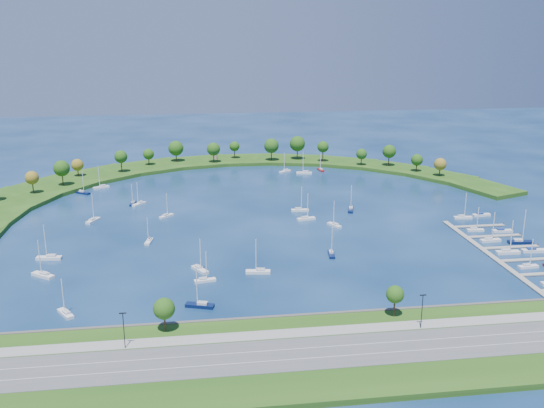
{
  "coord_description": "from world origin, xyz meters",
  "views": [
    {
      "loc": [
        -31.39,
        -258.91,
        81.13
      ],
      "look_at": [
        5.0,
        5.0,
        4.0
      ],
      "focal_mm": 39.93,
      "sensor_mm": 36.0,
      "label": 1
    }
  ],
  "objects": [
    {
      "name": "moored_boat_3",
      "position": [
        28.75,
        -18.89,
        0.88
      ],
      "size": [
        5.23,
        7.71,
        11.1
      ],
      "rotation": [
        0.0,
        0.0,
        2.03
      ],
      "color": "white",
      "rests_on": "ground"
    },
    {
      "name": "docked_boat_2",
      "position": [
        85.54,
        -74.22,
        0.87
      ],
      "size": [
        7.49,
        2.63,
        10.8
      ],
      "rotation": [
        0.0,
        0.0,
        0.08
      ],
      "color": "white",
      "rests_on": "ground"
    },
    {
      "name": "moored_boat_20",
      "position": [
        18.31,
        -8.49,
        0.91
      ],
      "size": [
        8.53,
        3.91,
        12.11
      ],
      "rotation": [
        0.0,
        0.0,
        6.49
      ],
      "color": "white",
      "rests_on": "ground"
    },
    {
      "name": "moored_boat_18",
      "position": [
        41.58,
        2.25,
        0.92
      ],
      "size": [
        4.76,
        8.78,
        12.43
      ],
      "rotation": [
        0.0,
        0.0,
        4.41
      ],
      "color": "#09163E",
      "rests_on": "ground"
    },
    {
      "name": "harbor_tower",
      "position": [
        -15.41,
        117.65,
        4.29
      ],
      "size": [
        2.6,
        2.6,
        4.48
      ],
      "color": "gray",
      "rests_on": "breakwater"
    },
    {
      "name": "ground",
      "position": [
        0.0,
        0.0,
        0.0
      ],
      "size": [
        700.0,
        700.0,
        0.0
      ],
      "primitive_type": "plane",
      "color": "#072344",
      "rests_on": "ground"
    },
    {
      "name": "moored_boat_21",
      "position": [
        34.27,
        78.95,
        0.94
      ],
      "size": [
        9.34,
        4.28,
        13.25
      ],
      "rotation": [
        0.0,
        0.0,
        2.94
      ],
      "color": "white",
      "rests_on": "ground"
    },
    {
      "name": "moored_boat_1",
      "position": [
        -59.57,
        26.94,
        0.86
      ],
      "size": [
        3.02,
        7.26,
        10.35
      ],
      "rotation": [
        0.0,
        0.0,
        4.56
      ],
      "color": "#09163E",
      "rests_on": "ground"
    },
    {
      "name": "moored_boat_9",
      "position": [
        -82.59,
        -59.22,
        0.94
      ],
      "size": [
        8.69,
        7.32,
        13.15
      ],
      "rotation": [
        0.0,
        0.0,
        2.51
      ],
      "color": "white",
      "rests_on": "ground"
    },
    {
      "name": "docked_boat_9",
      "position": [
        95.98,
        -36.04,
        0.62
      ],
      "size": [
        8.43,
        2.86,
        1.69
      ],
      "rotation": [
        0.0,
        0.0,
        -0.07
      ],
      "color": "white",
      "rests_on": "ground"
    },
    {
      "name": "moored_boat_11",
      "position": [
        -43.0,
        4.25,
        0.87
      ],
      "size": [
        6.73,
        6.57,
        10.81
      ],
      "rotation": [
        0.0,
        0.0,
        0.76
      ],
      "color": "white",
      "rests_on": "ground"
    },
    {
      "name": "moored_boat_10",
      "position": [
        -28.13,
        -70.87,
        0.87
      ],
      "size": [
        7.47,
        3.29,
        10.62
      ],
      "rotation": [
        0.0,
        0.0,
        0.18
      ],
      "color": "white",
      "rests_on": "ground"
    },
    {
      "name": "docked_boat_5",
      "position": [
        95.97,
        -59.71,
        0.67
      ],
      "size": [
        9.09,
        3.18,
        1.82
      ],
      "rotation": [
        0.0,
        0.0,
        -0.08
      ],
      "color": "white",
      "rests_on": "ground"
    },
    {
      "name": "moored_boat_17",
      "position": [
        -48.89,
        -28.93,
        0.86
      ],
      "size": [
        3.2,
        7.29,
        10.37
      ],
      "rotation": [
        0.0,
        0.0,
        4.53
      ],
      "color": "white",
      "rests_on": "ground"
    },
    {
      "name": "docked_boat_6",
      "position": [
        85.52,
        -46.43,
        0.91
      ],
      "size": [
        8.39,
        2.71,
        12.19
      ],
      "rotation": [
        0.0,
        0.0,
        0.05
      ],
      "color": "white",
      "rests_on": "ground"
    },
    {
      "name": "moored_boat_0",
      "position": [
        19.37,
        -52.84,
        0.88
      ],
      "size": [
        3.12,
        7.86,
        11.24
      ],
      "rotation": [
        0.0,
        0.0,
        4.58
      ],
      "color": "#09163E",
      "rests_on": "ground"
    },
    {
      "name": "moored_boat_12",
      "position": [
        -78.84,
        60.81,
        0.92
      ],
      "size": [
        8.54,
        5.83,
        12.31
      ],
      "rotation": [
        0.0,
        0.0,
        3.6
      ],
      "color": "white",
      "rests_on": "ground"
    },
    {
      "name": "moored_boat_2",
      "position": [
        -86.66,
        50.56,
        0.9
      ],
      "size": [
        7.85,
        6.5,
        11.82
      ],
      "rotation": [
        0.0,
        0.0,
        5.66
      ],
      "color": "#09163E",
      "rests_on": "ground"
    },
    {
      "name": "moored_boat_13",
      "position": [
        18.02,
        4.99,
        0.9
      ],
      "size": [
        8.24,
        2.79,
        11.93
      ],
      "rotation": [
        0.0,
        0.0,
        -0.06
      ],
      "color": "white",
      "rests_on": "ground"
    },
    {
      "name": "moored_boat_14",
      "position": [
        -9.58,
        -66.05,
        0.92
      ],
      "size": [
        8.73,
        3.54,
        12.47
      ],
      "rotation": [
        0.0,
        0.0,
        3.0
      ],
      "color": "white",
      "rests_on": "ground"
    },
    {
      "name": "moored_boat_16",
      "position": [
        -84.03,
        -42.55,
        0.95
      ],
      "size": [
        9.26,
        3.47,
        13.29
      ],
      "rotation": [
        0.0,
        0.0,
        3.04
      ],
      "color": "white",
      "rests_on": "ground"
    },
    {
      "name": "docked_boat_11",
      "position": [
        97.88,
        -13.61,
        0.61
      ],
      "size": [
        8.28,
        2.78,
        1.66
      ],
      "rotation": [
        0.0,
        0.0,
        0.06
      ],
      "color": "white",
      "rests_on": "ground"
    },
    {
      "name": "docked_boat_4",
      "position": [
        85.51,
        -60.0,
        0.94
      ],
      "size": [
        9.03,
        3.0,
        13.09
      ],
      "rotation": [
        0.0,
        0.0,
        -0.06
      ],
      "color": "white",
      "rests_on": "ground"
    },
    {
      "name": "docked_boat_8",
      "position": [
        85.54,
        -33.26,
        0.86
      ],
      "size": [
        7.24,
        2.66,
        10.41
      ],
      "rotation": [
        0.0,
        0.0,
        -0.1
      ],
      "color": "white",
      "rests_on": "ground"
    },
    {
      "name": "moored_boat_15",
      "position": [
        -56.55,
        25.73,
        0.89
      ],
      "size": [
        6.63,
        7.42,
        11.47
      ],
      "rotation": [
        0.0,
        0.0,
        4.03
      ],
      "color": "white",
      "rests_on": "ground"
    },
    {
      "name": "moored_boat_7",
      "position": [
        -30.16,
        -90.03,
        0.93
      ],
      "size": [
        9.08,
        5.11,
        12.86
      ],
      "rotation": [
        0.0,
        0.0,
        2.82
      ],
      "color": "#09163E",
      "rests_on": "ground"
    },
    {
      "name": "breakwater_trees",
      "position": [
        -7.98,
        90.64,
        10.54
      ],
      "size": [
        238.95,
        91.12,
        14.87
      ],
      "color": "#382314",
      "rests_on": "breakwater"
    },
    {
      "name": "docked_boat_7",
      "position": [
        96.0,
        -50.21,
        0.96
      ],
      "size": [
        9.72,
        3.99,
        13.87
      ],
      "rotation": [
        0.0,
        0.0,
        -0.15
      ],
      "color": "#09163E",
      "rests_on": "ground"
    },
    {
      "name": "moored_boat_5",
      "position": [
        23.81,
        84.6,
        0.9
      ],
      "size": [
        7.82,
        6.36,
        11.71
      ],
      "rotation": [
        0.0,
        0.0,
        3.75
      ],
      "color": "white",
      "rests_on": "ground"
    },
    {
      "name": "south_shoreline",
      "position": [
        0.03,
        -122.88,
        1.0
      ],
      "size": [
        420.0,
        43.1,
        11.6
      ],
      "color": "#204813",
      "rests_on": "ground"
    },
    {
      "name": "docked_boat_10",
      "position": [
        87.92,
        -16.21,
        0.9
      ],
      "size": [
        8.18,
        2.84,
        11.81
      ],
      "rotation": [
        0.0,
        0.0,
        -0.07
      ],
      "color": "white",
      "rests_on": "ground"
    },
    {
      "name": "dock_system",
      "position": [
        85.3,
        -61.0,
        0.35
      ],
      "size": [
        24.28,
        82.0,
        1.6
      ],
      "color": "gray",
      "rests_on": "ground"
    },
    {
      "name": "breakwater",
      "position": [
        -46.33,
        48.72,
        0.99
      ],
      "size": [
        286.74,
        247.64,
        2.0
      ],
      "color": "#204813",
      "rests_on": "ground"
    },
    {
      "name": "moored_boat_6",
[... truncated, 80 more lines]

